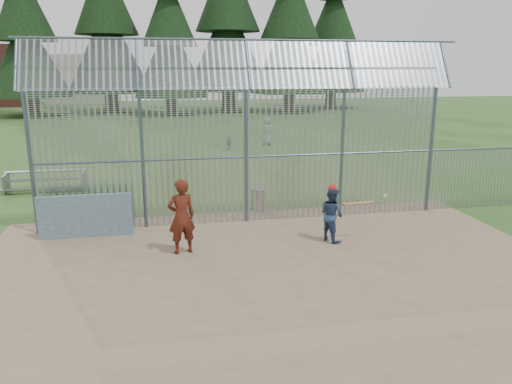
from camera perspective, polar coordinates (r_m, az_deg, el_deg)
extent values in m
plane|color=#2D511E|center=(12.08, 1.87, -8.30)|extent=(120.00, 120.00, 0.00)
cube|color=#756047|center=(11.62, 2.43, -9.18)|extent=(14.00, 10.00, 0.02)
cube|color=#38566B|center=(14.48, -18.91, -2.62)|extent=(2.50, 0.12, 1.20)
imported|color=navy|center=(13.54, 8.63, -2.55)|extent=(0.81, 0.88, 1.47)
imported|color=maroon|center=(12.58, -8.52, -2.79)|extent=(0.79, 0.61, 1.91)
imported|color=slate|center=(30.03, 1.25, 6.97)|extent=(0.96, 0.92, 1.65)
imported|color=slate|center=(28.17, -3.12, 5.62)|extent=(0.52, 0.31, 0.83)
sphere|color=red|center=(13.35, 8.75, 0.39)|extent=(0.23, 0.23, 0.23)
cylinder|color=#AA7F4C|center=(13.57, 11.68, -1.26)|extent=(0.85, 0.15, 0.07)
sphere|color=#AA7F4C|center=(13.41, 9.98, -1.36)|extent=(0.09, 0.09, 0.09)
sphere|color=white|center=(13.92, 14.54, -0.40)|extent=(0.09, 0.09, 0.09)
cylinder|color=gray|center=(16.38, 0.32, -0.90)|extent=(0.52, 0.52, 0.70)
cylinder|color=#9EA0A5|center=(16.29, 0.32, 0.36)|extent=(0.56, 0.56, 0.05)
sphere|color=#9EA0A5|center=(16.27, 0.32, 0.53)|extent=(0.10, 0.10, 0.10)
cube|color=gray|center=(20.19, -23.04, 0.42)|extent=(3.00, 0.25, 0.05)
cube|color=gray|center=(20.47, -22.92, 1.33)|extent=(3.00, 0.25, 0.05)
cube|color=gray|center=(20.76, -22.80, 2.22)|extent=(3.00, 0.25, 0.05)
cube|color=slate|center=(20.83, -26.65, 0.86)|extent=(0.06, 0.90, 0.70)
cube|color=slate|center=(20.25, -19.02, 1.26)|extent=(0.06, 0.90, 0.70)
cylinder|color=#47566B|center=(15.00, -24.35, 2.88)|extent=(0.10, 0.10, 4.00)
cylinder|color=#47566B|center=(14.60, -12.82, 3.52)|extent=(0.10, 0.10, 4.00)
cylinder|color=#47566B|center=(14.82, -1.13, 4.03)|extent=(0.10, 0.10, 4.00)
cylinder|color=#47566B|center=(15.62, 9.80, 4.35)|extent=(0.10, 0.10, 4.00)
cylinder|color=#47566B|center=(16.92, 19.37, 4.50)|extent=(0.10, 0.10, 4.00)
cylinder|color=#47566B|center=(14.60, -1.17, 11.78)|extent=(12.00, 0.07, 0.07)
cylinder|color=#47566B|center=(14.82, -1.13, 4.03)|extent=(12.00, 0.06, 0.06)
cube|color=gray|center=(14.82, -1.13, 4.03)|extent=(12.00, 0.02, 4.00)
cube|color=gray|center=(14.21, -0.91, 14.33)|extent=(12.00, 0.77, 1.31)
cylinder|color=#47566B|center=(17.10, 19.10, 1.20)|extent=(0.08, 0.08, 2.00)
cylinder|color=#332319|center=(52.22, -24.23, 9.62)|extent=(1.19, 1.19, 3.06)
cone|color=black|center=(52.43, -25.24, 19.07)|extent=(7.48, 7.48, 13.94)
cylinder|color=#332319|center=(54.12, -16.21, 10.60)|extent=(1.33, 1.33, 3.42)
cylinder|color=#332319|center=(49.98, -9.58, 10.39)|extent=(1.12, 1.12, 2.88)
cone|color=black|center=(50.13, -9.99, 19.74)|extent=(7.04, 7.04, 13.12)
cylinder|color=#332319|center=(53.47, -3.15, 11.19)|extent=(1.40, 1.40, 3.60)
cylinder|color=#332319|center=(52.72, 3.76, 10.94)|extent=(1.26, 1.26, 3.24)
cone|color=black|center=(52.99, 3.93, 20.90)|extent=(7.92, 7.92, 14.76)
cylinder|color=#332319|center=(58.32, 8.54, 11.05)|extent=(1.19, 1.19, 3.06)
cone|color=black|center=(58.50, 8.87, 19.55)|extent=(7.48, 7.48, 13.94)
cube|color=#B2A58C|center=(69.52, -19.48, 12.11)|extent=(8.00, 7.00, 6.00)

